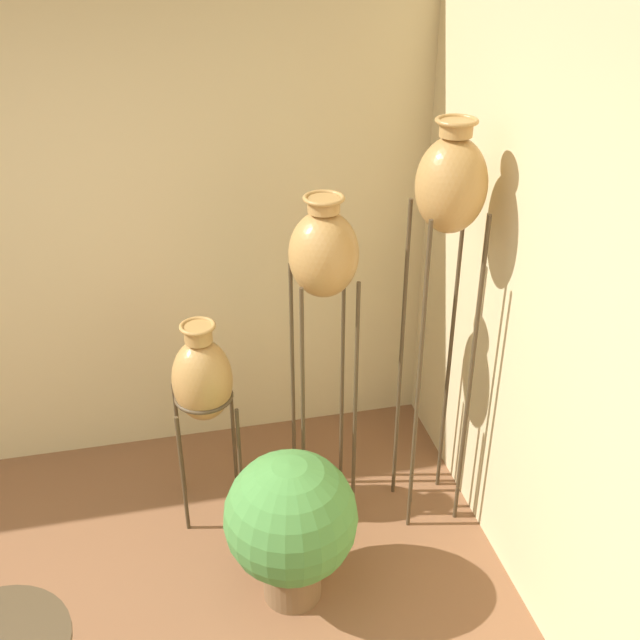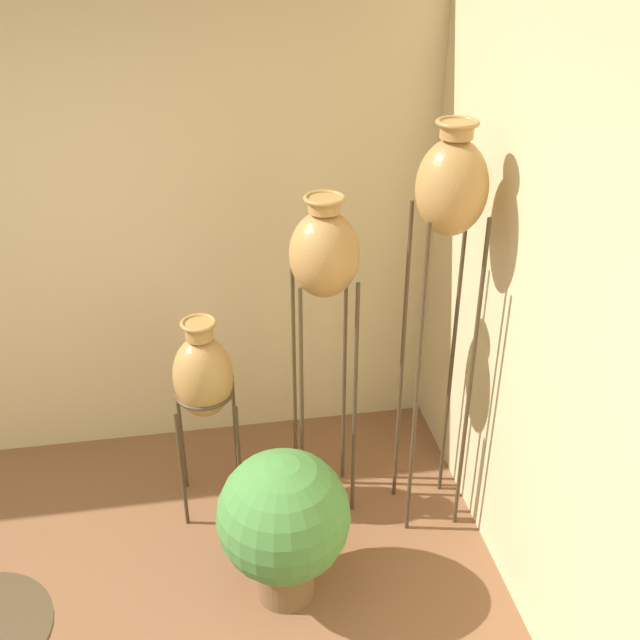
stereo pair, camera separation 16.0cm
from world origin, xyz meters
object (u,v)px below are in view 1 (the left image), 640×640
Objects in this scene: vase_stand_medium at (324,260)px; vase_stand_short at (202,380)px; potted_plant at (291,522)px; vase_stand_tall at (450,196)px.

vase_stand_medium is 1.54× the size of vase_stand_short.
vase_stand_medium is 1.18m from potted_plant.
potted_plant is (0.30, -0.67, -0.36)m from vase_stand_short.
vase_stand_short is at bearing 114.46° from potted_plant.
vase_stand_tall is 1.46m from vase_stand_short.
potted_plant is (-0.80, -0.43, -1.29)m from vase_stand_tall.
vase_stand_tall reaches higher than vase_stand_medium.
vase_stand_tall is 0.63m from vase_stand_medium.
vase_stand_tall reaches higher than potted_plant.
vase_stand_short is at bearing 174.94° from vase_stand_medium.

